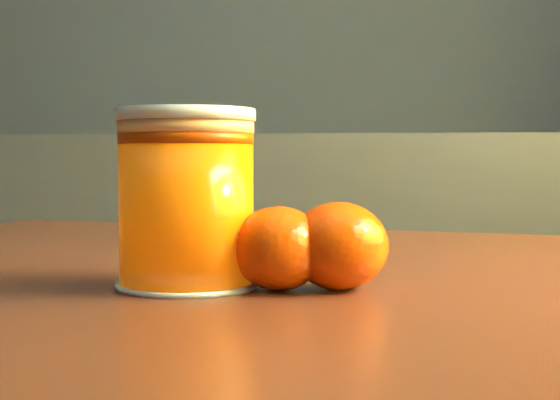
# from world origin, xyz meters

# --- Properties ---
(kitchen_counter) EXTENTS (3.15, 0.60, 0.90)m
(kitchen_counter) POSITION_xyz_m (0.00, 1.45, 0.45)
(kitchen_counter) COLOR #444448
(kitchen_counter) RESTS_ON ground
(juice_glass) EXTENTS (0.09, 0.09, 0.11)m
(juice_glass) POSITION_xyz_m (0.85, -0.05, 0.82)
(juice_glass) COLOR #FF6205
(juice_glass) RESTS_ON table
(orange_front) EXTENTS (0.07, 0.07, 0.05)m
(orange_front) POSITION_xyz_m (0.94, -0.05, 0.79)
(orange_front) COLOR #E64504
(orange_front) RESTS_ON table
(orange_back) EXTENTS (0.07, 0.07, 0.05)m
(orange_back) POSITION_xyz_m (0.90, -0.05, 0.79)
(orange_back) COLOR #E64504
(orange_back) RESTS_ON table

